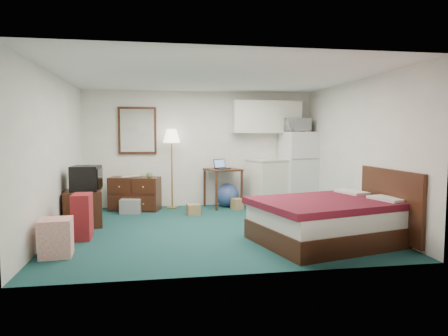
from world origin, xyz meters
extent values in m
cube|color=#1A4142|center=(0.00, 0.00, 0.00)|extent=(5.00, 4.50, 0.01)
cube|color=silver|center=(0.00, 0.00, 2.50)|extent=(5.00, 4.50, 0.01)
cube|color=silver|center=(0.00, 2.25, 1.25)|extent=(5.00, 0.01, 2.50)
cube|color=silver|center=(0.00, -2.25, 1.25)|extent=(5.00, 0.01, 2.50)
cube|color=silver|center=(-2.50, 0.00, 1.25)|extent=(0.01, 4.50, 2.50)
cube|color=silver|center=(2.50, 0.00, 1.25)|extent=(0.01, 4.50, 2.50)
sphere|color=#324986|center=(0.55, 1.96, 0.25)|extent=(0.57, 0.57, 0.51)
imported|color=silver|center=(2.06, 1.87, 1.81)|extent=(0.58, 0.38, 0.37)
imported|color=olive|center=(-1.66, 1.91, 0.80)|extent=(0.17, 0.04, 0.23)
imported|color=olive|center=(-1.48, 1.99, 0.81)|extent=(0.19, 0.07, 0.25)
imported|color=#558F42|center=(-1.10, 1.67, 0.75)|extent=(0.15, 0.13, 0.13)
camera|label=1|loc=(-0.90, -6.50, 1.55)|focal=32.00mm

